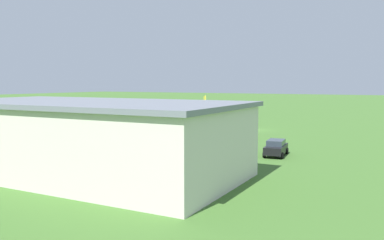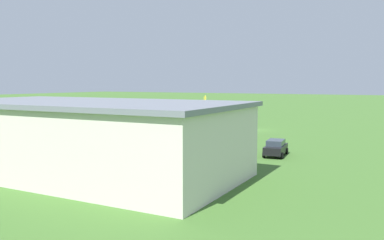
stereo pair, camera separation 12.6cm
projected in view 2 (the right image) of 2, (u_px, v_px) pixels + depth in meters
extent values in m
plane|color=#3D6628|center=(253.00, 130.00, 63.26)|extent=(400.00, 400.00, 0.00)
cube|color=beige|center=(87.00, 140.00, 32.57)|extent=(24.38, 12.27, 5.51)
cube|color=slate|center=(86.00, 103.00, 32.30)|extent=(24.98, 12.87, 0.35)
cube|color=#384251|center=(133.00, 137.00, 37.99)|extent=(8.51, 0.21, 4.52)
cylinder|color=yellow|center=(209.00, 112.00, 59.33)|extent=(4.53, 5.26, 2.32)
cone|color=black|center=(214.00, 119.00, 56.25)|extent=(1.06, 1.08, 0.83)
cube|color=yellow|center=(210.00, 114.00, 58.72)|extent=(8.19, 7.04, 0.45)
cube|color=yellow|center=(211.00, 107.00, 58.00)|extent=(8.19, 7.04, 0.45)
cube|color=yellow|center=(205.00, 100.00, 61.49)|extent=(0.94, 1.13, 1.52)
cube|color=yellow|center=(205.00, 107.00, 61.80)|extent=(2.58, 2.33, 0.29)
cylinder|color=black|center=(203.00, 121.00, 58.99)|extent=(0.51, 0.58, 0.64)
cylinder|color=black|center=(215.00, 121.00, 59.35)|extent=(0.51, 0.58, 0.64)
cylinder|color=#332D28|center=(189.00, 111.00, 57.79)|extent=(0.29, 0.33, 1.22)
cylinder|color=#332D28|center=(230.00, 110.00, 58.92)|extent=(0.29, 0.33, 1.22)
cube|color=black|center=(276.00, 149.00, 40.76)|extent=(2.18, 4.37, 0.75)
cube|color=#2D3842|center=(276.00, 143.00, 40.70)|extent=(1.78, 2.50, 0.55)
cylinder|color=black|center=(282.00, 156.00, 39.15)|extent=(0.29, 0.66, 0.64)
cylinder|color=black|center=(264.00, 154.00, 39.81)|extent=(0.29, 0.66, 0.64)
cylinder|color=black|center=(287.00, 151.00, 41.79)|extent=(0.29, 0.66, 0.64)
cylinder|color=black|center=(270.00, 150.00, 42.44)|extent=(0.29, 0.66, 0.64)
cube|color=orange|center=(114.00, 138.00, 48.90)|extent=(2.06, 4.72, 0.67)
cube|color=#2D3842|center=(114.00, 133.00, 48.85)|extent=(1.70, 2.68, 0.55)
cylinder|color=black|center=(112.00, 143.00, 47.16)|extent=(0.27, 0.65, 0.64)
cylinder|color=black|center=(100.00, 142.00, 47.85)|extent=(0.27, 0.65, 0.64)
cylinder|color=black|center=(127.00, 140.00, 50.01)|extent=(0.27, 0.65, 0.64)
cylinder|color=black|center=(115.00, 139.00, 50.70)|extent=(0.27, 0.65, 0.64)
cube|color=gold|center=(66.00, 135.00, 51.85)|extent=(2.09, 4.12, 0.66)
cube|color=#2D3842|center=(66.00, 130.00, 51.79)|extent=(1.72, 2.36, 0.57)
cylinder|color=black|center=(64.00, 139.00, 50.31)|extent=(0.28, 0.66, 0.64)
cylinder|color=black|center=(53.00, 139.00, 50.96)|extent=(0.28, 0.66, 0.64)
cylinder|color=black|center=(78.00, 137.00, 52.80)|extent=(0.28, 0.66, 0.64)
cylinder|color=black|center=(68.00, 136.00, 53.45)|extent=(0.28, 0.66, 0.64)
cube|color=#23389E|center=(34.00, 133.00, 54.35)|extent=(1.93, 4.62, 0.69)
cube|color=#2D3842|center=(34.00, 128.00, 54.30)|extent=(1.62, 2.62, 0.50)
cylinder|color=black|center=(30.00, 137.00, 52.64)|extent=(0.26, 0.65, 0.64)
cylinder|color=black|center=(20.00, 136.00, 53.35)|extent=(0.26, 0.65, 0.64)
cylinder|color=black|center=(47.00, 134.00, 55.43)|extent=(0.26, 0.65, 0.64)
cylinder|color=black|center=(38.00, 134.00, 56.13)|extent=(0.26, 0.65, 0.64)
cube|color=#1E6B38|center=(13.00, 129.00, 58.59)|extent=(1.96, 4.33, 0.71)
cube|color=#2D3842|center=(12.00, 124.00, 58.53)|extent=(1.67, 2.45, 0.57)
cylinder|color=black|center=(7.00, 133.00, 56.92)|extent=(0.25, 0.65, 0.64)
cylinder|color=black|center=(0.00, 132.00, 57.83)|extent=(0.25, 0.65, 0.64)
cylinder|color=black|center=(25.00, 131.00, 59.41)|extent=(0.25, 0.65, 0.64)
cylinder|color=black|center=(17.00, 130.00, 60.32)|extent=(0.25, 0.65, 0.64)
cylinder|color=#3F3F47|center=(226.00, 144.00, 46.05)|extent=(0.38, 0.38, 0.77)
cylinder|color=#72338C|center=(226.00, 138.00, 45.99)|extent=(0.45, 0.45, 0.55)
sphere|color=#D8AD84|center=(226.00, 135.00, 45.96)|extent=(0.21, 0.21, 0.21)
cylinder|color=beige|center=(151.00, 136.00, 53.41)|extent=(0.43, 0.43, 0.79)
cylinder|color=orange|center=(151.00, 130.00, 53.35)|extent=(0.51, 0.51, 0.56)
sphere|color=brown|center=(150.00, 128.00, 53.32)|extent=(0.21, 0.21, 0.21)
cylinder|color=orange|center=(181.00, 142.00, 47.13)|extent=(0.45, 0.45, 0.85)
cylinder|color=#72338C|center=(181.00, 136.00, 47.06)|extent=(0.53, 0.53, 0.60)
sphere|color=#D8AD84|center=(181.00, 133.00, 47.03)|extent=(0.23, 0.23, 0.23)
cylinder|color=#33723F|center=(189.00, 145.00, 44.81)|extent=(0.41, 0.41, 0.87)
cylinder|color=beige|center=(189.00, 139.00, 44.74)|extent=(0.49, 0.49, 0.61)
sphere|color=beige|center=(189.00, 135.00, 44.70)|extent=(0.23, 0.23, 0.23)
cylinder|color=beige|center=(242.00, 154.00, 39.52)|extent=(0.43, 0.43, 0.88)
cylinder|color=orange|center=(242.00, 146.00, 39.45)|extent=(0.51, 0.51, 0.62)
sphere|color=#D8AD84|center=(242.00, 142.00, 39.41)|extent=(0.24, 0.24, 0.24)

